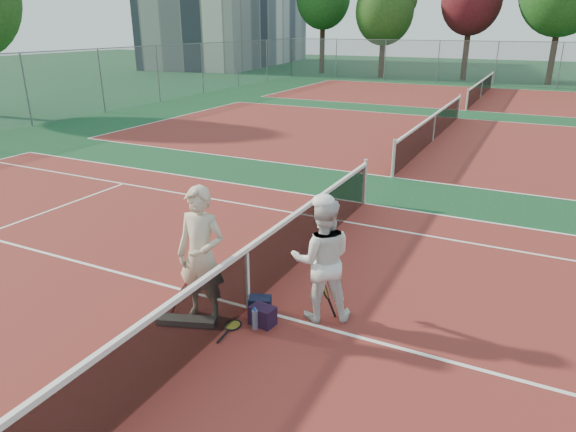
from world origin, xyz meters
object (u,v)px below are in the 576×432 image
at_px(net_main, 247,278).
at_px(sports_bag_purple, 263,316).
at_px(racket_black_held, 325,300).
at_px(water_bottle, 255,320).
at_px(player_a, 201,255).
at_px(sports_bag_navy, 260,305).
at_px(racket_red, 184,299).
at_px(racket_spare, 233,325).
at_px(player_b, 322,260).

distance_m(net_main, sports_bag_purple, 0.64).
bearing_deg(racket_black_held, water_bottle, 24.59).
distance_m(player_a, water_bottle, 1.19).
bearing_deg(sports_bag_navy, player_a, -144.27).
bearing_deg(sports_bag_purple, water_bottle, -104.48).
bearing_deg(water_bottle, racket_black_held, 44.68).
bearing_deg(racket_red, player_a, 0.54).
bearing_deg(net_main, racket_spare, -83.31).
xyz_separation_m(player_a, racket_red, (-0.32, -0.08, -0.74)).
bearing_deg(racket_black_held, player_b, -10.75).
distance_m(racket_spare, sports_bag_navy, 0.54).
bearing_deg(net_main, water_bottle, -49.76).
xyz_separation_m(player_b, water_bottle, (-0.70, -0.74, -0.77)).
xyz_separation_m(net_main, player_b, (1.09, 0.28, 0.41)).
bearing_deg(racket_spare, net_main, 1.25).
height_order(racket_black_held, sports_bag_purple, racket_black_held).
bearing_deg(water_bottle, racket_spare, -165.54).
bearing_deg(racket_black_held, player_a, 7.02).
height_order(net_main, racket_spare, net_main).
bearing_deg(player_a, sports_bag_navy, 30.04).
bearing_deg(sports_bag_navy, player_b, 20.45).
height_order(player_b, racket_black_held, player_b).
xyz_separation_m(racket_spare, water_bottle, (0.32, 0.08, 0.14)).
bearing_deg(net_main, racket_black_held, 14.37).
bearing_deg(player_a, water_bottle, -1.50).
height_order(racket_black_held, racket_spare, racket_black_held).
height_order(player_a, water_bottle, player_a).
xyz_separation_m(player_b, racket_spare, (-1.02, -0.82, -0.91)).
xyz_separation_m(net_main, sports_bag_navy, (0.23, -0.04, -0.38)).
distance_m(sports_bag_navy, sports_bag_purple, 0.33).
relative_size(net_main, player_b, 5.95).
bearing_deg(net_main, sports_bag_navy, -8.85).
distance_m(racket_black_held, sports_bag_purple, 0.94).
xyz_separation_m(racket_black_held, sports_bag_navy, (-0.91, -0.33, -0.16)).
bearing_deg(racket_spare, sports_bag_purple, -62.51).
bearing_deg(player_a, player_b, 21.99).
distance_m(player_a, player_b, 1.72).
relative_size(player_b, water_bottle, 6.16).
bearing_deg(player_b, racket_black_held, 162.77).
bearing_deg(player_a, sports_bag_purple, 8.08).
distance_m(player_b, racket_red, 2.14).
relative_size(net_main, sports_bag_navy, 33.53).
relative_size(sports_bag_navy, water_bottle, 1.09).
distance_m(net_main, player_b, 1.20).
xyz_separation_m(racket_black_held, racket_spare, (-1.08, -0.83, -0.27)).
relative_size(racket_red, sports_bag_navy, 1.68).
xyz_separation_m(net_main, sports_bag_purple, (0.42, -0.30, -0.37)).
distance_m(racket_black_held, sports_bag_navy, 0.98).
bearing_deg(net_main, player_a, -130.23).
height_order(player_a, racket_red, player_a).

